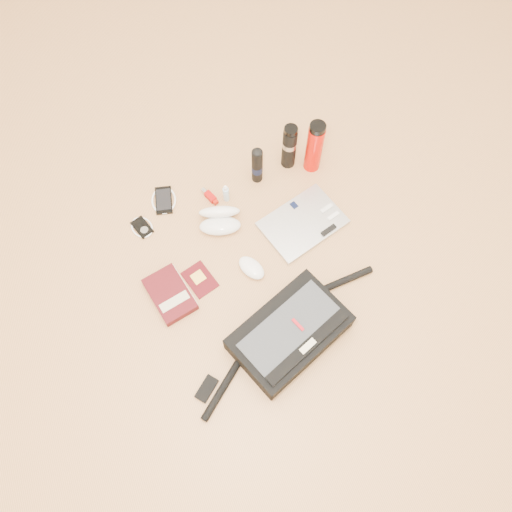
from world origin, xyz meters
name	(u,v)px	position (x,y,z in m)	size (l,w,h in m)	color
ground	(266,278)	(0.00, 0.00, 0.00)	(4.00, 4.00, 0.00)	tan
messenger_bag	(289,333)	(-0.01, -0.25, 0.05)	(0.81, 0.38, 0.12)	black
laptop	(303,223)	(0.23, 0.17, 0.01)	(0.37, 0.30, 0.03)	#B1B1B3
book	(170,294)	(-0.37, 0.07, 0.02)	(0.17, 0.23, 0.04)	#430B10
passport	(200,279)	(-0.24, 0.09, 0.00)	(0.13, 0.15, 0.01)	#44060C
mouse	(251,268)	(-0.04, 0.06, 0.02)	(0.11, 0.14, 0.04)	white
sunglasses_case	(220,219)	(-0.08, 0.30, 0.03)	(0.21, 0.19, 0.10)	silver
ipod	(142,227)	(-0.39, 0.40, 0.01)	(0.10, 0.11, 0.01)	black
phone	(164,200)	(-0.27, 0.49, 0.01)	(0.13, 0.14, 0.01)	black
inhaler	(210,196)	(-0.08, 0.43, 0.01)	(0.05, 0.09, 0.02)	#9E0A08
spray_bottle	(226,194)	(-0.02, 0.40, 0.04)	(0.03, 0.03, 0.10)	#B2DCF7
aerosol_can	(257,165)	(0.14, 0.45, 0.10)	(0.05, 0.05, 0.20)	black
thermos_black	(289,146)	(0.29, 0.47, 0.12)	(0.07, 0.07, 0.23)	black
thermos_red	(314,147)	(0.38, 0.42, 0.13)	(0.08, 0.08, 0.27)	red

